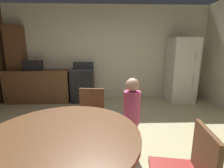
# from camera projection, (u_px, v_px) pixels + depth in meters

# --- Properties ---
(ground_plane) EXTENTS (14.00, 14.00, 0.00)m
(ground_plane) POSITION_uv_depth(u_px,v_px,m) (108.00, 153.00, 2.22)
(ground_plane) COLOR tan
(wall_back) EXTENTS (6.16, 0.12, 2.70)m
(wall_back) POSITION_uv_depth(u_px,v_px,m) (107.00, 53.00, 4.68)
(wall_back) COLOR beige
(wall_back) RESTS_ON ground
(kitchen_counter) EXTENTS (1.73, 0.60, 0.90)m
(kitchen_counter) POSITION_uv_depth(u_px,v_px,m) (40.00, 86.00, 4.42)
(kitchen_counter) COLOR brown
(kitchen_counter) RESTS_ON ground
(pantry_column) EXTENTS (0.44, 0.36, 2.10)m
(pantry_column) POSITION_uv_depth(u_px,v_px,m) (18.00, 64.00, 4.45)
(pantry_column) COLOR brown
(pantry_column) RESTS_ON ground
(oven_range) EXTENTS (0.60, 0.60, 1.10)m
(oven_range) POSITION_uv_depth(u_px,v_px,m) (83.00, 85.00, 4.46)
(oven_range) COLOR black
(oven_range) RESTS_ON ground
(refrigerator) EXTENTS (0.68, 0.68, 1.76)m
(refrigerator) POSITION_uv_depth(u_px,v_px,m) (181.00, 70.00, 4.40)
(refrigerator) COLOR silver
(refrigerator) RESTS_ON ground
(microwave) EXTENTS (0.44, 0.32, 0.26)m
(microwave) POSITION_uv_depth(u_px,v_px,m) (33.00, 65.00, 4.29)
(microwave) COLOR black
(microwave) RESTS_ON kitchen_counter
(dining_table) EXTENTS (1.30, 1.30, 0.76)m
(dining_table) POSITION_uv_depth(u_px,v_px,m) (63.00, 150.00, 1.31)
(dining_table) COLOR brown
(dining_table) RESTS_ON ground
(chair_north) EXTENTS (0.45, 0.45, 0.87)m
(chair_north) POSITION_uv_depth(u_px,v_px,m) (91.00, 115.00, 2.30)
(chair_north) COLOR brown
(chair_north) RESTS_ON ground
(person_child) EXTENTS (0.31, 0.31, 1.09)m
(person_child) POSITION_uv_depth(u_px,v_px,m) (132.00, 117.00, 2.04)
(person_child) COLOR #8C337A
(person_child) RESTS_ON ground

